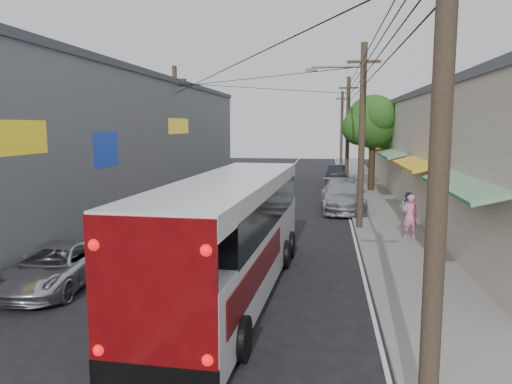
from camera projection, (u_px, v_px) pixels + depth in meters
ground at (133, 357)px, 9.85m from camera, size 120.00×120.00×0.00m
sidewalk at (375, 204)px, 28.57m from camera, size 3.00×80.00×0.12m
building_right at (451, 149)px, 29.49m from camera, size 7.09×40.00×6.25m
building_left at (109, 141)px, 28.20m from camera, size 7.20×36.00×7.25m
utility_poles at (317, 133)px, 28.81m from camera, size 11.80×45.28×8.00m
street_tree at (374, 123)px, 33.80m from camera, size 4.40×4.00×6.60m
coach_bus at (231, 234)px, 13.48m from camera, size 2.95×11.07×3.16m
jeepney at (55, 266)px, 14.03m from camera, size 2.22×4.46×1.21m
parked_suv at (342, 196)px, 26.65m from camera, size 2.41×5.56×1.59m
parked_car_mid at (339, 183)px, 33.28m from camera, size 1.95×4.28×1.43m
parked_car_far at (337, 173)px, 40.37m from camera, size 1.88×4.22×1.35m
pedestrian_near at (410, 217)px, 19.52m from camera, size 0.72×0.56×1.76m
pedestrian_far at (407, 208)px, 22.33m from camera, size 0.90×0.82×1.49m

